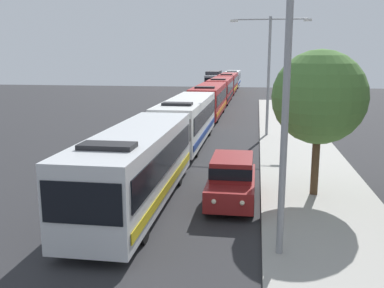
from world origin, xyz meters
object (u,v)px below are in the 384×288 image
(bus_rear, at_px, (228,83))
(bus_second_in_line, at_px, (187,119))
(bus_tail_end, at_px, (233,78))
(streetlamp_mid, at_px, (269,64))
(streetlamp_near, at_px, (286,85))
(bus_middle, at_px, (209,100))
(bus_fourth_in_line, at_px, (221,89))
(white_suv, at_px, (232,178))
(bus_lead, at_px, (137,165))
(roadside_tree, at_px, (319,97))
(box_truck_oncoming, at_px, (213,79))

(bus_rear, bearing_deg, bus_second_in_line, -90.00)
(bus_tail_end, xyz_separation_m, streetlamp_mid, (5.40, -50.22, 3.62))
(bus_second_in_line, distance_m, streetlamp_near, 17.39)
(bus_middle, xyz_separation_m, bus_fourth_in_line, (0.00, 13.38, 0.00))
(bus_middle, height_order, bus_fourth_in_line, same)
(white_suv, distance_m, streetlamp_near, 6.47)
(bus_middle, distance_m, bus_tail_end, 40.31)
(bus_lead, height_order, streetlamp_mid, streetlamp_mid)
(streetlamp_near, relative_size, roadside_tree, 1.34)
(bus_fourth_in_line, relative_size, streetlamp_mid, 1.46)
(bus_lead, distance_m, streetlamp_mid, 17.23)
(bus_tail_end, bearing_deg, bus_rear, -90.00)
(bus_lead, relative_size, streetlamp_near, 1.36)
(bus_fourth_in_line, height_order, streetlamp_near, streetlamp_near)
(bus_rear, xyz_separation_m, roadside_tree, (7.11, -50.80, 2.56))
(bus_tail_end, distance_m, streetlamp_near, 70.23)
(bus_fourth_in_line, distance_m, streetlamp_near, 43.48)
(roadside_tree, bearing_deg, bus_rear, 97.96)
(bus_second_in_line, bearing_deg, white_suv, -72.09)
(box_truck_oncoming, bearing_deg, bus_fourth_in_line, -81.89)
(bus_lead, xyz_separation_m, bus_rear, (0.00, 52.91, 0.00))
(bus_second_in_line, xyz_separation_m, bus_tail_end, (-0.00, 53.76, -0.00))
(bus_middle, bearing_deg, bus_second_in_line, -90.00)
(streetlamp_mid, bearing_deg, white_suv, -96.48)
(bus_second_in_line, relative_size, bus_tail_end, 1.14)
(bus_lead, height_order, white_suv, bus_lead)
(bus_fourth_in_line, xyz_separation_m, bus_rear, (-0.00, 13.66, -0.00))
(bus_middle, xyz_separation_m, streetlamp_near, (5.40, -29.63, 3.42))
(bus_middle, relative_size, roadside_tree, 2.01)
(bus_middle, relative_size, bus_tail_end, 1.14)
(bus_tail_end, bearing_deg, bus_lead, -90.00)
(roadside_tree, bearing_deg, bus_fourth_in_line, 100.83)
(streetlamp_near, distance_m, roadside_tree, 6.17)
(bus_second_in_line, relative_size, white_suv, 2.62)
(bus_second_in_line, xyz_separation_m, bus_rear, (-0.00, 40.49, -0.00))
(bus_second_in_line, distance_m, roadside_tree, 12.78)
(bus_lead, xyz_separation_m, white_suv, (3.70, 0.98, -0.66))
(bus_second_in_line, height_order, bus_middle, same)
(bus_second_in_line, relative_size, streetlamp_near, 1.50)
(bus_fourth_in_line, relative_size, white_suv, 2.69)
(bus_lead, height_order, streetlamp_near, streetlamp_near)
(bus_second_in_line, relative_size, bus_fourth_in_line, 0.98)
(bus_lead, height_order, box_truck_oncoming, bus_lead)
(bus_middle, distance_m, roadside_tree, 24.93)
(streetlamp_near, bearing_deg, roadside_tree, 73.76)
(bus_middle, bearing_deg, bus_fourth_in_line, 90.00)
(bus_lead, xyz_separation_m, bus_tail_end, (-0.00, 66.18, -0.00))
(box_truck_oncoming, relative_size, streetlamp_near, 1.04)
(bus_middle, bearing_deg, bus_tail_end, 90.00)
(bus_lead, xyz_separation_m, streetlamp_near, (5.40, -3.75, 3.42))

